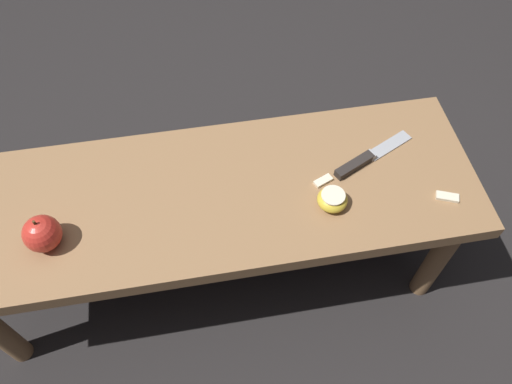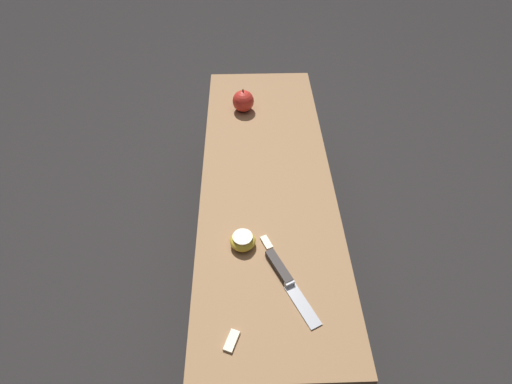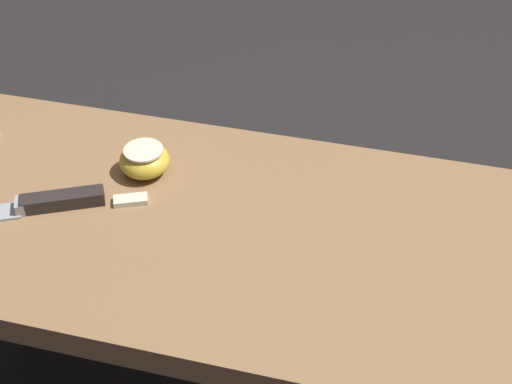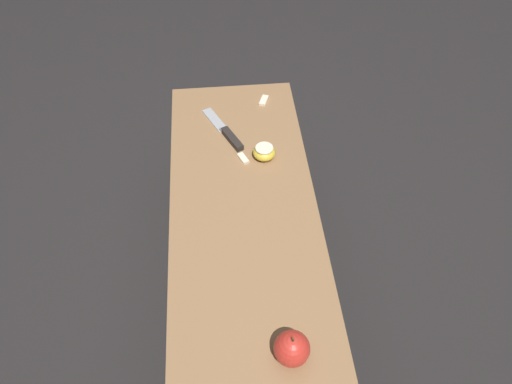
# 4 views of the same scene
# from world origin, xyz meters

# --- Properties ---
(wooden_bench) EXTENTS (1.29, 0.42, 0.44)m
(wooden_bench) POSITION_xyz_m (0.00, 0.00, 0.38)
(wooden_bench) COLOR olive
(wooden_bench) RESTS_ON ground_plane
(knife) EXTENTS (0.23, 0.13, 0.02)m
(knife) POSITION_xyz_m (-0.38, -0.03, 0.44)
(knife) COLOR #9EA0A5
(knife) RESTS_ON wooden_bench
(apple_cut) EXTENTS (0.07, 0.07, 0.04)m
(apple_cut) POSITION_xyz_m (-0.27, 0.08, 0.46)
(apple_cut) COLOR gold
(apple_cut) RESTS_ON wooden_bench
(apple_slice_near_knife) EXTENTS (0.05, 0.04, 0.01)m
(apple_slice_near_knife) POSITION_xyz_m (-0.27, 0.01, 0.44)
(apple_slice_near_knife) COLOR beige
(apple_slice_near_knife) RESTS_ON wooden_bench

